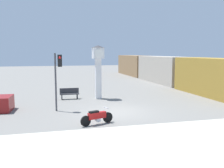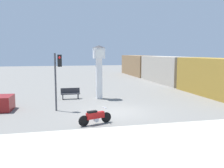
% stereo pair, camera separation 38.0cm
% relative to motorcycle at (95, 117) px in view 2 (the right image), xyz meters
% --- Properties ---
extents(ground_plane, '(120.00, 120.00, 0.00)m').
position_rel_motorcycle_xyz_m(ground_plane, '(1.78, 2.53, -0.42)').
color(ground_plane, slate).
extents(sidewalk_strip, '(36.00, 6.00, 0.10)m').
position_rel_motorcycle_xyz_m(sidewalk_strip, '(1.78, -4.00, -0.37)').
color(sidewalk_strip, '#BCB7A8').
rests_on(sidewalk_strip, ground_plane).
extents(motorcycle, '(1.89, 0.77, 0.87)m').
position_rel_motorcycle_xyz_m(motorcycle, '(0.00, 0.00, 0.00)').
color(motorcycle, black).
rests_on(motorcycle, ground_plane).
extents(clock_tower, '(1.09, 1.09, 4.51)m').
position_rel_motorcycle_xyz_m(clock_tower, '(1.57, 7.57, 2.57)').
color(clock_tower, white).
rests_on(clock_tower, ground_plane).
extents(freight_train, '(2.80, 33.03, 3.40)m').
position_rel_motorcycle_xyz_m(freight_train, '(12.09, 17.15, 1.28)').
color(freight_train, olive).
rests_on(freight_train, ground_plane).
extents(traffic_light, '(0.50, 0.35, 3.87)m').
position_rel_motorcycle_xyz_m(traffic_light, '(-1.89, 3.78, 2.26)').
color(traffic_light, '#47474C').
rests_on(traffic_light, ground_plane).
extents(bench, '(1.60, 0.44, 0.92)m').
position_rel_motorcycle_xyz_m(bench, '(-0.84, 7.95, 0.07)').
color(bench, '#2D2D33').
rests_on(bench, ground_plane).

